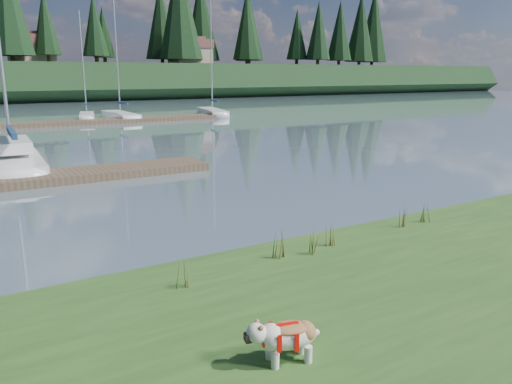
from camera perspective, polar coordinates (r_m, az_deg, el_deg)
ground at (r=40.35m, az=-24.52°, el=6.80°), size 200.00×200.00×0.00m
bank at (r=7.00m, az=16.29°, el=-18.54°), size 60.00×9.00×0.35m
bulldog at (r=6.35m, az=3.54°, el=-15.99°), size 0.96×0.51×0.56m
sailboat_main at (r=24.18m, az=-26.15°, el=3.97°), size 2.23×9.64×13.70m
dock_far at (r=40.61m, az=-21.72°, el=7.31°), size 26.00×2.20×0.30m
sailboat_bg_2 at (r=44.71m, az=-18.76°, el=8.26°), size 2.35×5.80×8.81m
sailboat_bg_3 at (r=45.02m, az=-15.47°, el=8.50°), size 1.54×7.69×11.33m
sailboat_bg_4 at (r=47.68m, az=-5.19°, el=9.18°), size 3.15×7.71×11.20m
weed_0 at (r=9.64m, az=2.57°, el=-5.92°), size 0.17×0.14×0.66m
weed_1 at (r=9.91m, az=6.71°, el=-5.70°), size 0.17×0.14×0.57m
weed_2 at (r=11.97m, az=16.61°, el=-2.80°), size 0.17×0.14×0.57m
weed_3 at (r=8.45m, az=-8.47°, el=-9.46°), size 0.17×0.14×0.48m
weed_4 at (r=10.39m, az=8.49°, el=-4.99°), size 0.17×0.14×0.50m
weed_5 at (r=12.55m, az=18.76°, el=-2.36°), size 0.17×0.14×0.50m
mud_lip at (r=10.18m, az=-2.27°, el=-8.20°), size 60.00×0.50×0.14m
conifer_4 at (r=76.85m, az=-26.61°, el=19.02°), size 6.16×6.16×15.10m
conifer_5 at (r=82.56m, az=-17.99°, el=17.68°), size 3.96×3.96×10.35m
conifer_6 at (r=85.04m, az=-8.73°, el=20.16°), size 7.04×7.04×17.00m
conifer_7 at (r=93.71m, az=-1.06°, el=18.55°), size 5.28×5.28×13.20m
conifer_8 at (r=97.55m, az=7.16°, el=17.86°), size 4.62×4.62×11.77m
conifer_9 at (r=108.29m, az=11.87°, el=17.95°), size 5.94×5.94×14.62m
house_1 at (r=81.67m, az=-24.32°, el=14.74°), size 6.30×5.30×4.65m
house_2 at (r=86.20m, az=-7.55°, el=15.64°), size 6.30×5.30×4.65m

